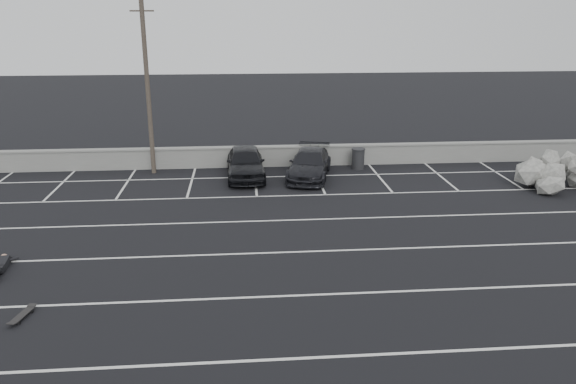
{
  "coord_description": "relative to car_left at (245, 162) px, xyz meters",
  "views": [
    {
      "loc": [
        0.44,
        -14.05,
        7.6
      ],
      "look_at": [
        2.14,
        6.43,
        1.0
      ],
      "focal_mm": 35.0,
      "sensor_mm": 36.0,
      "label": 1
    }
  ],
  "objects": [
    {
      "name": "stall_lines",
      "position": [
        -0.64,
        -7.59,
        -0.74
      ],
      "size": [
        36.0,
        20.05,
        0.01
      ],
      "color": "silver",
      "rests_on": "ground"
    },
    {
      "name": "person",
      "position": [
        -7.74,
        -9.41,
        -0.51
      ],
      "size": [
        1.63,
        2.65,
        0.48
      ],
      "primitive_type": null,
      "rotation": [
        0.0,
        0.0,
        0.15
      ],
      "color": "black",
      "rests_on": "ground"
    },
    {
      "name": "seawall",
      "position": [
        -0.56,
        2.0,
        -0.2
      ],
      "size": [
        50.0,
        0.45,
        1.06
      ],
      "color": "gray",
      "rests_on": "ground"
    },
    {
      "name": "skateboard",
      "position": [
        -5.95,
        -12.62,
        -0.67
      ],
      "size": [
        0.4,
        0.9,
        0.1
      ],
      "rotation": [
        0.0,
        0.0,
        -0.22
      ],
      "color": "black",
      "rests_on": "ground"
    },
    {
      "name": "car_left",
      "position": [
        0.0,
        0.0,
        0.0
      ],
      "size": [
        1.88,
        4.44,
        1.5
      ],
      "primitive_type": "imported",
      "rotation": [
        0.0,
        0.0,
        0.03
      ],
      "color": "black",
      "rests_on": "ground"
    },
    {
      "name": "ground",
      "position": [
        -0.56,
        -12.0,
        -0.75
      ],
      "size": [
        120.0,
        120.0,
        0.0
      ],
      "primitive_type": "plane",
      "color": "black",
      "rests_on": "ground"
    },
    {
      "name": "trash_bin",
      "position": [
        5.7,
        1.08,
        -0.21
      ],
      "size": [
        0.87,
        0.87,
        1.06
      ],
      "rotation": [
        0.0,
        0.0,
        -0.3
      ],
      "color": "#242426",
      "rests_on": "ground"
    },
    {
      "name": "riprap_pile",
      "position": [
        14.89,
        -2.78,
        -0.25
      ],
      "size": [
        5.59,
        3.86,
        1.36
      ],
      "color": "#9C9B92",
      "rests_on": "ground"
    },
    {
      "name": "utility_pole",
      "position": [
        -4.53,
        1.2,
        3.41
      ],
      "size": [
        1.09,
        0.22,
        8.2
      ],
      "color": "#4C4238",
      "rests_on": "ground"
    },
    {
      "name": "car_right",
      "position": [
        3.06,
        -0.22,
        -0.09
      ],
      "size": [
        2.83,
        4.81,
        1.31
      ],
      "primitive_type": "imported",
      "rotation": [
        0.0,
        0.0,
        -0.24
      ],
      "color": "black",
      "rests_on": "ground"
    }
  ]
}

